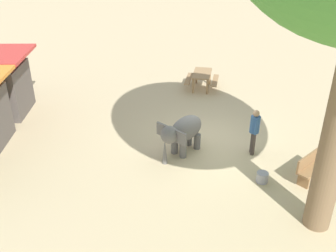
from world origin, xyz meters
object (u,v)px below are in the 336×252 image
Objects in this scene: person_handler at (254,129)px; market_stall_red at (1,87)px; picnic_table_near at (202,77)px; elephant at (183,132)px; wooden_bench at (312,166)px; feed_bucket at (262,177)px.

market_stall_red reaches higher than person_handler.
picnic_table_near is at bearing -73.92° from market_stall_red.
elephant is 1.32× the size of wooden_bench.
market_stall_red is at bearing -65.24° from wooden_bench.
person_handler is 2.15m from wooden_bench.
market_stall_red is at bearing -62.27° from picnic_table_near.
person_handler reaches higher than elephant.
elephant is 0.69× the size of market_stall_red.
market_stall_red reaches higher than elephant.
wooden_bench is (-1.54, -3.86, -0.35)m from elephant.
elephant reaches higher than wooden_bench.
feed_bucket is at bearing 20.73° from picnic_table_near.
market_stall_red is at bearing -14.05° from person_handler.
feed_bucket is at bearing -117.48° from market_stall_red.
wooden_bench is 0.52× the size of market_stall_red.
elephant is at bearing 54.38° from feed_bucket.
picnic_table_near is at bearing 9.08° from feed_bucket.
picnic_table_near is 8.63m from market_stall_red.
elephant reaches higher than picnic_table_near.
person_handler is (-0.06, -2.37, 0.13)m from elephant.
feed_bucket is (-1.68, -2.34, -0.66)m from elephant.
feed_bucket is (-4.91, -9.44, -0.98)m from market_stall_red.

